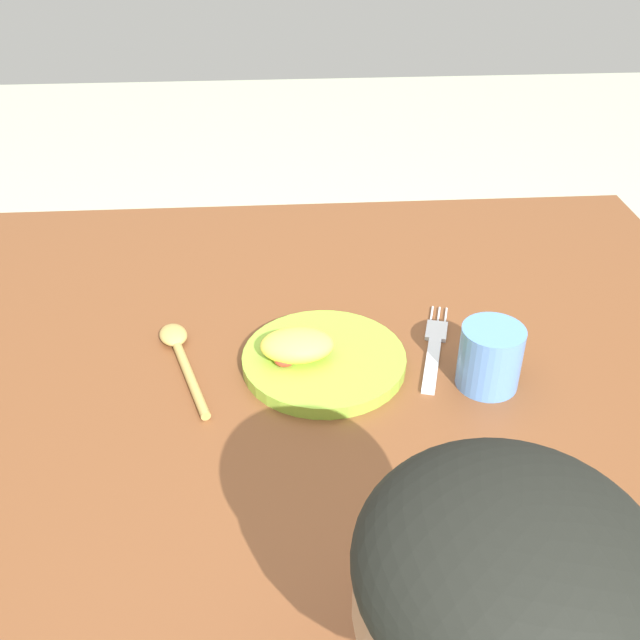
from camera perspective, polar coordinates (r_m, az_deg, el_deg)
The scene contains 5 objects.
dining_table at distance 1.08m, azimuth 1.19°, elevation -8.01°, with size 1.18×0.96×0.75m.
plate at distance 0.97m, azimuth -0.20°, elevation -2.90°, with size 0.22×0.22×0.06m.
fork at distance 1.01m, azimuth 8.87°, elevation -2.24°, with size 0.07×0.20×0.01m.
spoon at distance 1.01m, azimuth -10.84°, elevation -2.48°, with size 0.09×0.20×0.02m.
drinking_cup at distance 0.95m, azimuth 13.10°, elevation -2.83°, with size 0.08×0.08×0.08m, color #588BD5.
Camera 1 is at (-0.08, -0.80, 1.35)m, focal length 41.08 mm.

